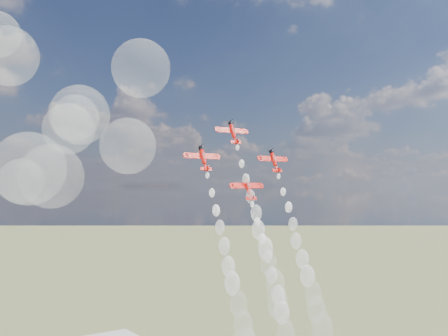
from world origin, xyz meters
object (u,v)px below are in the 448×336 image
Objects in this scene: plane_left at (203,158)px; plane_slot at (248,187)px; plane_right at (274,160)px; plane_lead at (233,132)px.

plane_left is 1.00× the size of plane_slot.
plane_left and plane_right have the same top height.
plane_right is at bearing 0.00° from plane_left.
plane_lead is 1.00× the size of plane_slot.
plane_lead is at bearing 15.71° from plane_left.
plane_right is at bearing 15.71° from plane_slot.
plane_lead is at bearing 90.00° from plane_slot.
plane_lead reaches higher than plane_slot.
plane_lead reaches higher than plane_left.
plane_slot is (0.00, -7.55, -17.20)m from plane_lead.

